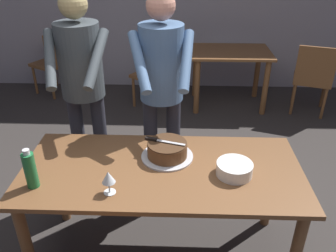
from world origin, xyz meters
The scene contains 13 objects.
ground_plane centered at (0.00, 0.00, 0.00)m, with size 14.00×14.00×0.00m, color #383330.
main_dining_table centered at (0.00, 0.00, 0.64)m, with size 1.75×0.80×0.75m.
cake_on_platter centered at (0.03, 0.13, 0.80)m, with size 0.34×0.34×0.11m.
cake_knife centered at (-0.04, 0.15, 0.87)m, with size 0.27×0.10×0.02m.
plate_stack centered at (0.44, -0.05, 0.79)m, with size 0.22×0.22×0.08m.
wine_glass_near centered at (-0.28, -0.25, 0.85)m, with size 0.08×0.08×0.14m.
water_bottle centered at (-0.74, -0.20, 0.86)m, with size 0.07×0.07×0.25m.
person_cutting_cake centered at (-0.03, 0.61, 1.08)m, with size 0.46×0.57×1.72m.
person_standing_beside centered at (-0.63, 0.64, 1.08)m, with size 0.47×0.56×1.72m.
background_table centered at (0.74, 2.56, 0.58)m, with size 1.00×0.70×0.74m.
background_chair_0 centered at (1.74, 2.33, 0.49)m, with size 0.55×0.55×0.90m.
background_chair_1 centered at (-1.65, 2.85, 0.49)m, with size 0.60×0.60×0.90m.
background_chair_2 centered at (-0.20, 2.55, 0.49)m, with size 0.61×0.61×0.90m.
Camera 1 is at (0.10, -1.79, 2.04)m, focal length 37.41 mm.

